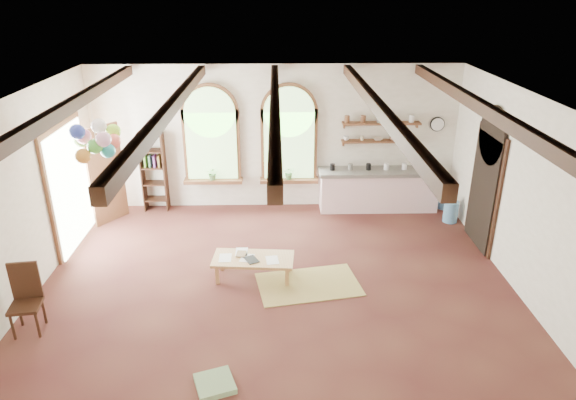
{
  "coord_description": "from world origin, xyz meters",
  "views": [
    {
      "loc": [
        0.01,
        -7.43,
        4.78
      ],
      "look_at": [
        0.21,
        0.6,
        1.35
      ],
      "focal_mm": 32.0,
      "sensor_mm": 36.0,
      "label": 1
    }
  ],
  "objects_px": {
    "coffee_table": "(253,260)",
    "balloon_cluster": "(96,140)",
    "kitchen_counter": "(378,189)",
    "side_chair": "(28,313)"
  },
  "relations": [
    {
      "from": "coffee_table",
      "to": "balloon_cluster",
      "type": "xyz_separation_m",
      "value": [
        -2.6,
        0.59,
        1.98
      ]
    },
    {
      "from": "kitchen_counter",
      "to": "side_chair",
      "type": "bearing_deg",
      "value": -144.34
    },
    {
      "from": "kitchen_counter",
      "to": "coffee_table",
      "type": "relative_size",
      "value": 1.87
    },
    {
      "from": "side_chair",
      "to": "balloon_cluster",
      "type": "height_order",
      "value": "balloon_cluster"
    },
    {
      "from": "coffee_table",
      "to": "side_chair",
      "type": "height_order",
      "value": "side_chair"
    },
    {
      "from": "coffee_table",
      "to": "side_chair",
      "type": "xyz_separation_m",
      "value": [
        -3.25,
        -1.39,
        -0.04
      ]
    },
    {
      "from": "side_chair",
      "to": "balloon_cluster",
      "type": "distance_m",
      "value": 2.91
    },
    {
      "from": "kitchen_counter",
      "to": "side_chair",
      "type": "xyz_separation_m",
      "value": [
        -5.95,
        -4.27,
        -0.17
      ]
    },
    {
      "from": "kitchen_counter",
      "to": "balloon_cluster",
      "type": "distance_m",
      "value": 6.07
    },
    {
      "from": "kitchen_counter",
      "to": "balloon_cluster",
      "type": "xyz_separation_m",
      "value": [
        -5.3,
        -2.29,
        1.86
      ]
    }
  ]
}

